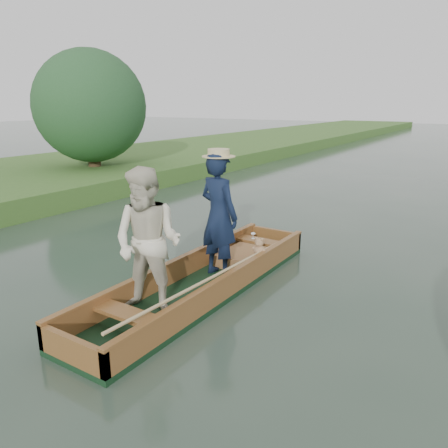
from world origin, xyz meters
The scene contains 3 objects.
ground centered at (0.00, 0.00, 0.00)m, with size 120.00×120.00×0.00m, color #283D30.
trees_far centered at (2.03, 7.15, 2.53)m, with size 22.23×11.66×4.63m.
punt centered at (-0.05, -0.28, 0.80)m, with size 1.22×5.00×2.14m.
Camera 1 is at (3.68, -5.10, 2.86)m, focal length 35.00 mm.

